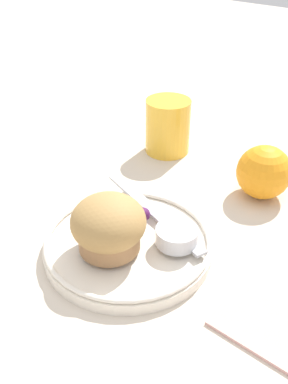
{
  "coord_description": "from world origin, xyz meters",
  "views": [
    {
      "loc": [
        0.28,
        -0.28,
        0.34
      ],
      "look_at": [
        0.01,
        0.05,
        0.06
      ],
      "focal_mm": 40.0,
      "sensor_mm": 36.0,
      "label": 1
    }
  ],
  "objects_px": {
    "butter_knife": "(152,210)",
    "juice_glass": "(168,126)",
    "muffin": "(109,226)",
    "orange_fruit": "(264,172)"
  },
  "relations": [
    {
      "from": "muffin",
      "to": "orange_fruit",
      "type": "xyz_separation_m",
      "value": [
        0.07,
        0.23,
        -0.01
      ]
    },
    {
      "from": "orange_fruit",
      "to": "juice_glass",
      "type": "relative_size",
      "value": 0.85
    },
    {
      "from": "butter_knife",
      "to": "juice_glass",
      "type": "height_order",
      "value": "juice_glass"
    },
    {
      "from": "butter_knife",
      "to": "muffin",
      "type": "bearing_deg",
      "value": -69.71
    },
    {
      "from": "muffin",
      "to": "butter_knife",
      "type": "xyz_separation_m",
      "value": [
        -0.0,
        0.08,
        -0.03
      ]
    },
    {
      "from": "butter_knife",
      "to": "juice_glass",
      "type": "distance_m",
      "value": 0.2
    },
    {
      "from": "muffin",
      "to": "juice_glass",
      "type": "distance_m",
      "value": 0.28
    },
    {
      "from": "butter_knife",
      "to": "juice_glass",
      "type": "relative_size",
      "value": 2.18
    },
    {
      "from": "orange_fruit",
      "to": "muffin",
      "type": "bearing_deg",
      "value": -106.73
    },
    {
      "from": "muffin",
      "to": "orange_fruit",
      "type": "height_order",
      "value": "muffin"
    }
  ]
}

